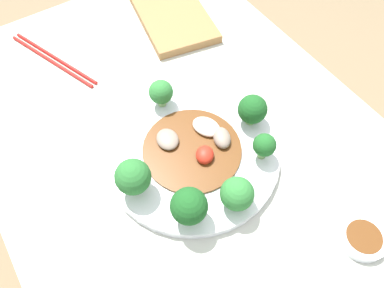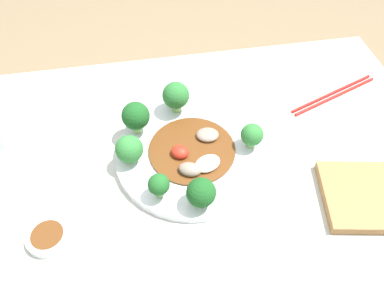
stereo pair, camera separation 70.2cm
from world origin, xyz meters
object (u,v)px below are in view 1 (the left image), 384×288
object	(u,v)px
broccoli_southeast	(189,206)
chopsticks	(53,59)
broccoli_west	(161,92)
broccoli_east	(237,194)
stirfry_center	(196,144)
sauce_dish	(363,238)
broccoli_north	(252,110)
cutting_board	(169,10)
broccoli_northeast	(264,145)
broccoli_south	(133,177)
plate	(192,153)

from	to	relation	value
broccoli_southeast	chopsticks	bearing A→B (deg)	-174.29
broccoli_west	broccoli_east	bearing A→B (deg)	-1.35
stirfry_center	sauce_dish	bearing A→B (deg)	24.43
broccoli_west	stirfry_center	bearing A→B (deg)	0.92
broccoli_west	broccoli_east	xyz separation A→B (m)	(0.24, -0.01, -0.00)
broccoli_north	broccoli_southeast	distance (m)	0.22
broccoli_north	cutting_board	distance (m)	0.38
broccoli_northeast	broccoli_west	world-z (taller)	broccoli_west
cutting_board	broccoli_south	bearing A→B (deg)	-37.74
broccoli_north	broccoli_west	bearing A→B (deg)	-137.15
plate	cutting_board	distance (m)	0.40
broccoli_northeast	chopsticks	world-z (taller)	broccoli_northeast
stirfry_center	broccoli_west	bearing A→B (deg)	-179.08
broccoli_south	cutting_board	bearing A→B (deg)	142.26
broccoli_southeast	broccoli_east	xyz separation A→B (m)	(0.02, 0.08, -0.01)
chopsticks	cutting_board	bearing A→B (deg)	89.67
broccoli_north	broccoli_southeast	xyz separation A→B (m)	(0.10, -0.20, 0.01)
cutting_board	broccoli_southeast	bearing A→B (deg)	-27.69
sauce_dish	cutting_board	size ratio (longest dim) A/B	0.25
broccoli_west	sauce_dish	size ratio (longest dim) A/B	0.77
broccoli_north	chopsticks	world-z (taller)	broccoli_north
broccoli_north	broccoli_southeast	size ratio (longest dim) A/B	0.85
broccoli_east	broccoli_north	bearing A→B (deg)	133.80
chopsticks	sauce_dish	size ratio (longest dim) A/B	3.17
broccoli_east	broccoli_southeast	bearing A→B (deg)	-104.54
broccoli_southeast	broccoli_south	size ratio (longest dim) A/B	1.00
stirfry_center	broccoli_northeast	bearing A→B (deg)	46.45
broccoli_northeast	broccoli_north	world-z (taller)	broccoli_north
broccoli_southeast	chopsticks	distance (m)	0.48
broccoli_west	chopsticks	distance (m)	0.28
broccoli_southeast	cutting_board	world-z (taller)	broccoli_southeast
broccoli_southeast	sauce_dish	world-z (taller)	broccoli_southeast
chopsticks	sauce_dish	bearing A→B (deg)	21.93
plate	broccoli_east	world-z (taller)	broccoli_east
plate	stirfry_center	size ratio (longest dim) A/B	1.78
broccoli_south	chopsticks	distance (m)	0.38
broccoli_west	cutting_board	world-z (taller)	broccoli_west
stirfry_center	sauce_dish	world-z (taller)	stirfry_center
plate	broccoli_south	xyz separation A→B (m)	(0.01, -0.12, 0.05)
broccoli_southeast	broccoli_west	world-z (taller)	broccoli_southeast
broccoli_northeast	broccoli_north	size ratio (longest dim) A/B	0.89
broccoli_south	sauce_dish	size ratio (longest dim) A/B	0.99
broccoli_east	broccoli_west	bearing A→B (deg)	178.65
cutting_board	stirfry_center	bearing A→B (deg)	-24.11
broccoli_south	broccoli_west	distance (m)	0.19
broccoli_northeast	chopsticks	size ratio (longest dim) A/B	0.23
broccoli_west	sauce_dish	world-z (taller)	broccoli_west
broccoli_northeast	sauce_dish	bearing A→B (deg)	12.17
broccoli_northeast	stirfry_center	world-z (taller)	broccoli_northeast
chopsticks	stirfry_center	bearing A→B (deg)	19.92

